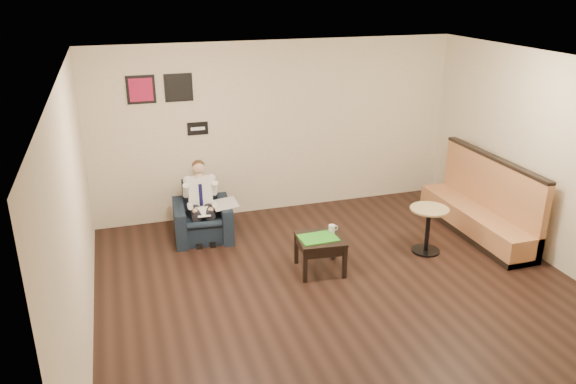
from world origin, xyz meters
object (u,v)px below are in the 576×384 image
object	(u,v)px
seated_man	(202,206)
green_folder	(318,238)
armchair	(202,213)
smartphone	(321,231)
banquette	(478,197)
cafe_table	(427,230)
side_table	(320,254)
coffee_mug	(332,229)

from	to	relation	value
seated_man	green_folder	distance (m)	1.91
armchair	seated_man	bearing A→B (deg)	-90.00
armchair	smartphone	size ratio (longest dim) A/B	5.52
armchair	banquette	xyz separation A→B (m)	(4.01, -1.12, 0.19)
green_folder	smartphone	distance (m)	0.21
smartphone	cafe_table	bearing A→B (deg)	11.90
armchair	seated_man	size ratio (longest dim) A/B	0.75
banquette	side_table	bearing A→B (deg)	-172.02
coffee_mug	smartphone	distance (m)	0.15
green_folder	cafe_table	xyz separation A→B (m)	(1.69, 0.07, -0.16)
armchair	green_folder	size ratio (longest dim) A/B	1.72
banquette	cafe_table	bearing A→B (deg)	-162.76
banquette	coffee_mug	bearing A→B (deg)	-173.85
coffee_mug	cafe_table	world-z (taller)	cafe_table
armchair	seated_man	distance (m)	0.18
armchair	seated_man	xyz separation A→B (m)	(-0.01, -0.11, 0.15)
green_folder	side_table	bearing A→B (deg)	27.79
side_table	green_folder	xyz separation A→B (m)	(-0.03, -0.02, 0.25)
seated_man	smartphone	xyz separation A→B (m)	(1.40, -1.22, -0.06)
seated_man	coffee_mug	world-z (taller)	seated_man
side_table	banquette	bearing A→B (deg)	7.98
armchair	smartphone	bearing A→B (deg)	-39.51
green_folder	cafe_table	bearing A→B (deg)	2.53
smartphone	cafe_table	world-z (taller)	cafe_table
seated_man	cafe_table	size ratio (longest dim) A/B	1.65
armchair	green_folder	distance (m)	1.99
armchair	cafe_table	size ratio (longest dim) A/B	1.24
seated_man	green_folder	xyz separation A→B (m)	(1.30, -1.40, -0.06)
side_table	coffee_mug	world-z (taller)	coffee_mug
side_table	cafe_table	distance (m)	1.66
green_folder	smartphone	size ratio (longest dim) A/B	3.21
smartphone	cafe_table	xyz separation A→B (m)	(1.58, -0.11, -0.15)
cafe_table	armchair	bearing A→B (deg)	154.25
banquette	green_folder	bearing A→B (deg)	-171.75
coffee_mug	banquette	size ratio (longest dim) A/B	0.04
seated_man	cafe_table	xyz separation A→B (m)	(2.98, -1.33, -0.22)
seated_man	banquette	bearing A→B (deg)	-10.11
seated_man	coffee_mug	size ratio (longest dim) A/B	10.80
armchair	side_table	size ratio (longest dim) A/B	1.41
side_table	banquette	world-z (taller)	banquette
armchair	cafe_table	xyz separation A→B (m)	(2.98, -1.44, -0.07)
side_table	cafe_table	size ratio (longest dim) A/B	0.88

